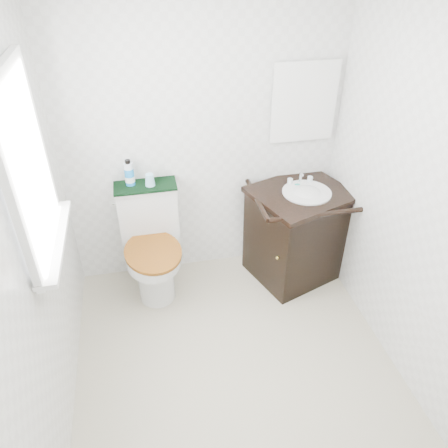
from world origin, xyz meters
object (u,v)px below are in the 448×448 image
object	(u,v)px
toilet	(153,249)
mouthwash_bottle	(129,174)
trash_bin	(257,247)
cup	(150,180)
vanity	(297,231)

from	to	relation	value
toilet	mouthwash_bottle	size ratio (longest dim) A/B	4.32
trash_bin	mouthwash_bottle	size ratio (longest dim) A/B	1.53
mouthwash_bottle	cup	size ratio (longest dim) A/B	2.21
mouthwash_bottle	vanity	bearing A→B (deg)	-9.19
toilet	trash_bin	xyz separation A→B (m)	(0.93, 0.14, -0.23)
trash_bin	mouthwash_bottle	distance (m)	1.34
toilet	vanity	bearing A→B (deg)	-2.78
vanity	cup	bearing A→B (deg)	171.73
vanity	mouthwash_bottle	distance (m)	1.46
vanity	cup	world-z (taller)	cup
mouthwash_bottle	cup	world-z (taller)	mouthwash_bottle
toilet	cup	xyz separation A→B (m)	(0.04, 0.11, 0.58)
mouthwash_bottle	cup	bearing A→B (deg)	-16.26
toilet	mouthwash_bottle	world-z (taller)	mouthwash_bottle
vanity	trash_bin	xyz separation A→B (m)	(-0.29, 0.20, -0.27)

